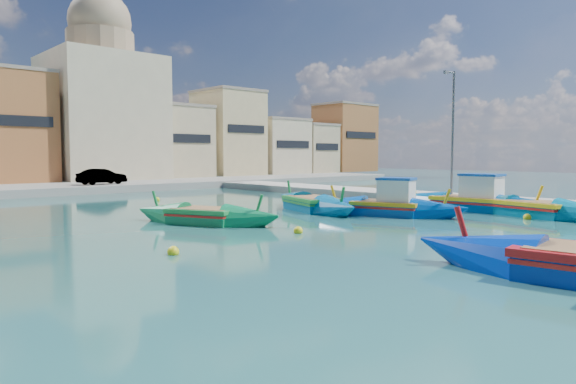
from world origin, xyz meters
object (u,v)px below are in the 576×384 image
church_block (102,100)px  luzzu_blue_cabin (388,208)px  luzzu_turquoise_cabin (472,204)px  luzzu_cyan_mid (313,205)px  luzzu_green (205,218)px  luzzu_cyan_south (535,211)px  quay_street_lamp (452,133)px

church_block → luzzu_blue_cabin: church_block is taller
luzzu_turquoise_cabin → luzzu_cyan_mid: luzzu_turquoise_cabin is taller
luzzu_blue_cabin → luzzu_green: (-8.45, 3.51, -0.10)m
luzzu_green → luzzu_cyan_mid: bearing=4.1°
luzzu_cyan_south → quay_street_lamp: bearing=66.7°
luzzu_turquoise_cabin → luzzu_cyan_south: 3.37m
quay_street_lamp → luzzu_blue_cabin: quay_street_lamp is taller
luzzu_turquoise_cabin → luzzu_cyan_south: size_ratio=1.14×
luzzu_green → luzzu_cyan_south: (13.38, -8.65, 0.02)m
luzzu_cyan_mid → luzzu_cyan_south: same height
quay_street_lamp → luzzu_cyan_south: 7.73m
church_block → luzzu_green: (-8.54, -31.40, -8.16)m
luzzu_cyan_mid → church_block: bearing=87.5°
luzzu_green → luzzu_cyan_south: size_ratio=0.89×
luzzu_turquoise_cabin → luzzu_green: 14.54m
luzzu_blue_cabin → luzzu_cyan_south: size_ratio=0.97×
church_block → quay_street_lamp: bearing=-77.7°
luzzu_blue_cabin → church_block: bearing=89.9°
luzzu_turquoise_cabin → luzzu_cyan_mid: size_ratio=1.09×
quay_street_lamp → luzzu_cyan_mid: quay_street_lamp is taller
quay_street_lamp → luzzu_turquoise_cabin: bearing=-132.4°
luzzu_turquoise_cabin → church_block: bearing=97.8°
church_block → luzzu_cyan_south: size_ratio=2.24×
luzzu_turquoise_cabin → luzzu_cyan_mid: bearing=137.5°
church_block → luzzu_turquoise_cabin: size_ratio=1.96×
luzzu_green → luzzu_blue_cabin: bearing=-22.6°
luzzu_green → luzzu_turquoise_cabin: bearing=-21.3°
quay_street_lamp → luzzu_cyan_south: quay_street_lamp is taller
luzzu_turquoise_cabin → luzzu_cyan_south: bearing=-92.8°
luzzu_green → luzzu_cyan_south: 15.93m
luzzu_turquoise_cabin → luzzu_blue_cabin: size_ratio=1.17×
church_block → luzzu_turquoise_cabin: 37.88m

